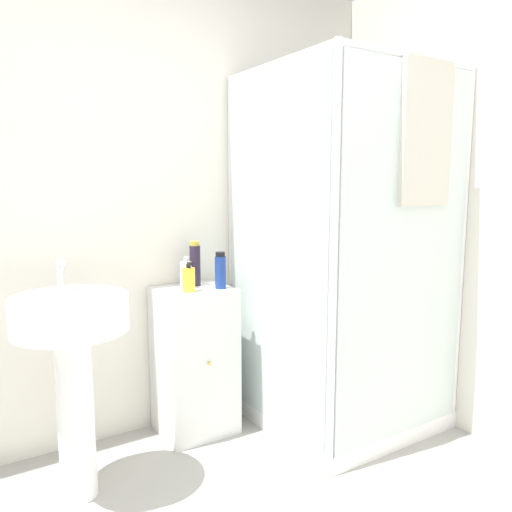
{
  "coord_description": "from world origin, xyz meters",
  "views": [
    {
      "loc": [
        -0.67,
        -0.86,
        1.34
      ],
      "look_at": [
        0.59,
        1.12,
        1.0
      ],
      "focal_mm": 35.0,
      "sensor_mm": 36.0,
      "label": 1
    }
  ],
  "objects_px": {
    "sink": "(72,349)",
    "shampoo_bottle_tall_black": "(195,264)",
    "lotion_bottle_white": "(186,275)",
    "soap_dispenser": "(189,279)",
    "shampoo_bottle_blue": "(220,271)"
  },
  "relations": [
    {
      "from": "sink",
      "to": "shampoo_bottle_tall_black",
      "type": "relative_size",
      "value": 4.2
    },
    {
      "from": "lotion_bottle_white",
      "to": "sink",
      "type": "bearing_deg",
      "value": -155.95
    },
    {
      "from": "soap_dispenser",
      "to": "shampoo_bottle_tall_black",
      "type": "height_order",
      "value": "shampoo_bottle_tall_black"
    },
    {
      "from": "soap_dispenser",
      "to": "lotion_bottle_white",
      "type": "relative_size",
      "value": 0.9
    },
    {
      "from": "sink",
      "to": "shampoo_bottle_blue",
      "type": "xyz_separation_m",
      "value": [
        0.8,
        0.18,
        0.23
      ]
    },
    {
      "from": "lotion_bottle_white",
      "to": "soap_dispenser",
      "type": "bearing_deg",
      "value": -106.16
    },
    {
      "from": "shampoo_bottle_tall_black",
      "to": "shampoo_bottle_blue",
      "type": "bearing_deg",
      "value": -62.07
    },
    {
      "from": "soap_dispenser",
      "to": "shampoo_bottle_blue",
      "type": "height_order",
      "value": "shampoo_bottle_blue"
    },
    {
      "from": "sink",
      "to": "shampoo_bottle_blue",
      "type": "bearing_deg",
      "value": 12.71
    },
    {
      "from": "shampoo_bottle_blue",
      "to": "lotion_bottle_white",
      "type": "height_order",
      "value": "shampoo_bottle_blue"
    },
    {
      "from": "shampoo_bottle_blue",
      "to": "lotion_bottle_white",
      "type": "relative_size",
      "value": 1.14
    },
    {
      "from": "shampoo_bottle_blue",
      "to": "lotion_bottle_white",
      "type": "xyz_separation_m",
      "value": [
        -0.15,
        0.11,
        -0.02
      ]
    },
    {
      "from": "sink",
      "to": "lotion_bottle_white",
      "type": "xyz_separation_m",
      "value": [
        0.65,
        0.29,
        0.2
      ]
    },
    {
      "from": "shampoo_bottle_tall_black",
      "to": "lotion_bottle_white",
      "type": "distance_m",
      "value": 0.09
    },
    {
      "from": "soap_dispenser",
      "to": "shampoo_bottle_blue",
      "type": "bearing_deg",
      "value": -6.27
    }
  ]
}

